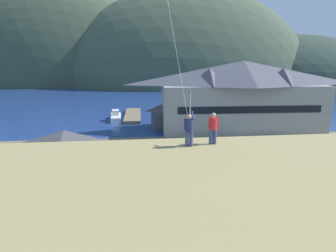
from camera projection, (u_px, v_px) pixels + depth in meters
ground_plane at (176, 192)px, 24.05m from camera, size 600.00×600.00×0.00m
parking_lot_pad at (170, 169)px, 28.86m from camera, size 40.00×20.00×0.10m
bay_water at (150, 99)px, 81.95m from camera, size 360.00×84.00×0.03m
far_hill_west_ridge at (69, 84)px, 130.59m from camera, size 97.16×44.59×88.97m
far_hill_east_peak at (187, 84)px, 132.65m from camera, size 120.46×68.57×89.12m
far_hill_center_saddle at (239, 83)px, 139.26m from camera, size 119.51×55.92×55.05m
far_hill_far_shoulder at (293, 82)px, 142.78m from camera, size 94.86×69.12×48.54m
harbor_lodge at (242, 94)px, 44.08m from camera, size 28.22×10.24×11.50m
storage_shed_near_lot at (66, 154)px, 26.32m from camera, size 8.01×4.94×4.97m
storage_shed_waterside at (167, 114)px, 46.26m from camera, size 6.05×5.32×4.60m
wharf_dock at (133, 116)px, 55.31m from camera, size 3.20×13.62×0.70m
moored_boat_wharfside at (116, 117)px, 52.41m from camera, size 2.32×6.02×2.16m
parked_car_mid_row_near at (316, 177)px, 24.67m from camera, size 4.29×2.23×1.82m
parked_car_front_row_red at (300, 153)px, 30.90m from camera, size 4.24×2.14×1.82m
parked_car_mid_row_center at (216, 156)px, 30.01m from camera, size 4.30×2.24×1.82m
parked_car_mid_row_far at (149, 159)px, 29.07m from camera, size 4.32×2.29×1.82m
parked_car_back_row_left at (165, 175)px, 24.97m from camera, size 4.33×2.32×1.82m
parked_car_back_row_right at (257, 153)px, 31.02m from camera, size 4.30×2.25×1.82m
parking_light_pole at (190, 118)px, 33.45m from camera, size 0.24×0.78×7.78m
person_kite_flyer at (189, 129)px, 14.00m from camera, size 0.54×0.65×1.86m
person_companion at (213, 127)px, 14.39m from camera, size 0.55×0.40×1.74m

